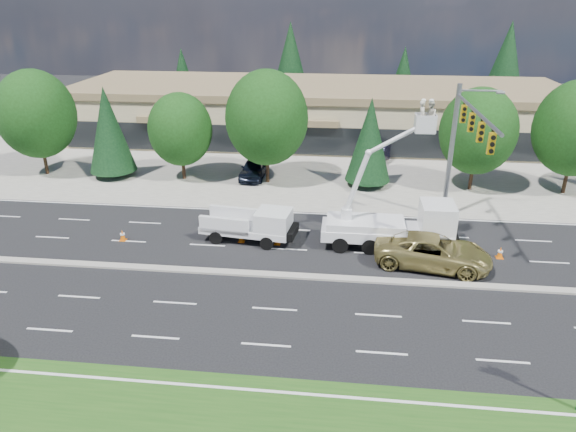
# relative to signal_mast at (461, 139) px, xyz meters

# --- Properties ---
(ground) EXTENTS (140.00, 140.00, 0.00)m
(ground) POSITION_rel_signal_mast_xyz_m (-10.03, -7.04, -6.06)
(ground) COLOR black
(ground) RESTS_ON ground
(concrete_apron) EXTENTS (140.00, 22.00, 0.01)m
(concrete_apron) POSITION_rel_signal_mast_xyz_m (-10.03, 12.96, -6.05)
(concrete_apron) COLOR gray
(concrete_apron) RESTS_ON ground
(road_median) EXTENTS (120.00, 0.55, 0.12)m
(road_median) POSITION_rel_signal_mast_xyz_m (-10.03, -7.04, -6.00)
(road_median) COLOR gray
(road_median) RESTS_ON ground
(strip_mall) EXTENTS (50.40, 15.40, 5.50)m
(strip_mall) POSITION_rel_signal_mast_xyz_m (-10.03, 22.93, -3.23)
(strip_mall) COLOR tan
(strip_mall) RESTS_ON ground
(tree_front_a) EXTENTS (6.27, 6.27, 8.70)m
(tree_front_a) POSITION_rel_signal_mast_xyz_m (-32.03, 7.96, -0.97)
(tree_front_a) COLOR #332114
(tree_front_a) RESTS_ON ground
(tree_front_b) EXTENTS (3.78, 3.78, 7.45)m
(tree_front_b) POSITION_rel_signal_mast_xyz_m (-26.03, 7.96, -2.06)
(tree_front_b) COLOR #332114
(tree_front_b) RESTS_ON ground
(tree_front_c) EXTENTS (5.11, 5.11, 7.09)m
(tree_front_c) POSITION_rel_signal_mast_xyz_m (-20.03, 7.96, -1.91)
(tree_front_c) COLOR #332114
(tree_front_c) RESTS_ON ground
(tree_front_d) EXTENTS (6.46, 6.46, 8.96)m
(tree_front_d) POSITION_rel_signal_mast_xyz_m (-13.03, 7.96, -0.81)
(tree_front_d) COLOR #332114
(tree_front_d) RESTS_ON ground
(tree_front_e) EXTENTS (3.55, 3.55, 7.01)m
(tree_front_e) POSITION_rel_signal_mast_xyz_m (-5.03, 7.96, -2.30)
(tree_front_e) COLOR #332114
(tree_front_e) RESTS_ON ground
(tree_front_f) EXTENTS (5.71, 5.71, 7.93)m
(tree_front_f) POSITION_rel_signal_mast_xyz_m (2.97, 7.96, -1.42)
(tree_front_f) COLOR #332114
(tree_front_f) RESTS_ON ground
(tree_back_a) EXTENTS (3.96, 3.96, 7.80)m
(tree_back_a) POSITION_rel_signal_mast_xyz_m (-28.03, 34.96, -1.87)
(tree_back_a) COLOR #332114
(tree_back_a) RESTS_ON ground
(tree_back_b) EXTENTS (5.61, 5.61, 11.05)m
(tree_back_b) POSITION_rel_signal_mast_xyz_m (-14.03, 34.96, -0.13)
(tree_back_b) COLOR #332114
(tree_back_b) RESTS_ON ground
(tree_back_c) EXTENTS (4.20, 4.20, 8.28)m
(tree_back_c) POSITION_rel_signal_mast_xyz_m (-0.03, 34.96, -1.61)
(tree_back_c) COLOR #332114
(tree_back_c) RESTS_ON ground
(tree_back_d) EXTENTS (5.73, 5.73, 11.30)m
(tree_back_d) POSITION_rel_signal_mast_xyz_m (11.97, 34.96, 0.01)
(tree_back_d) COLOR #332114
(tree_back_d) RESTS_ON ground
(signal_mast) EXTENTS (2.76, 10.16, 9.00)m
(signal_mast) POSITION_rel_signal_mast_xyz_m (0.00, 0.00, 0.00)
(signal_mast) COLOR gray
(signal_mast) RESTS_ON ground
(utility_pickup) EXTENTS (5.74, 2.71, 2.12)m
(utility_pickup) POSITION_rel_signal_mast_xyz_m (-12.37, -2.90, -5.18)
(utility_pickup) COLOR white
(utility_pickup) RESTS_ON ground
(bucket_truck) EXTENTS (7.70, 2.53, 8.95)m
(bucket_truck) POSITION_rel_signal_mast_xyz_m (-3.65, -2.85, -4.18)
(bucket_truck) COLOR white
(bucket_truck) RESTS_ON ground
(traffic_cone_a) EXTENTS (0.40, 0.40, 0.70)m
(traffic_cone_a) POSITION_rel_signal_mast_xyz_m (-20.43, -3.74, -5.72)
(traffic_cone_a) COLOR #E36007
(traffic_cone_a) RESTS_ON ground
(traffic_cone_b) EXTENTS (0.40, 0.40, 0.70)m
(traffic_cone_b) POSITION_rel_signal_mast_xyz_m (-13.05, -3.14, -5.72)
(traffic_cone_b) COLOR #E36007
(traffic_cone_b) RESTS_ON ground
(traffic_cone_c) EXTENTS (0.40, 0.40, 0.70)m
(traffic_cone_c) POSITION_rel_signal_mast_xyz_m (-10.81, -3.22, -5.72)
(traffic_cone_c) COLOR #E36007
(traffic_cone_c) RESTS_ON ground
(traffic_cone_d) EXTENTS (0.40, 0.40, 0.70)m
(traffic_cone_d) POSITION_rel_signal_mast_xyz_m (-1.58, -3.45, -5.72)
(traffic_cone_d) COLOR #E36007
(traffic_cone_d) RESTS_ON ground
(traffic_cone_e) EXTENTS (0.40, 0.40, 0.70)m
(traffic_cone_e) POSITION_rel_signal_mast_xyz_m (2.27, -3.57, -5.72)
(traffic_cone_e) COLOR #E36007
(traffic_cone_e) RESTS_ON ground
(minivan) EXTENTS (6.83, 4.04, 1.78)m
(minivan) POSITION_rel_signal_mast_xyz_m (-1.81, -4.92, -5.17)
(minivan) COLOR #978949
(minivan) RESTS_ON ground
(parked_car_west) EXTENTS (2.16, 4.86, 1.62)m
(parked_car_west) POSITION_rel_signal_mast_xyz_m (-14.30, 8.96, -5.25)
(parked_car_west) COLOR black
(parked_car_west) RESTS_ON ground
(parked_car_east) EXTENTS (3.28, 5.30, 1.65)m
(parked_car_east) POSITION_rel_signal_mast_xyz_m (-4.08, 13.96, -5.23)
(parked_car_east) COLOR black
(parked_car_east) RESTS_ON ground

